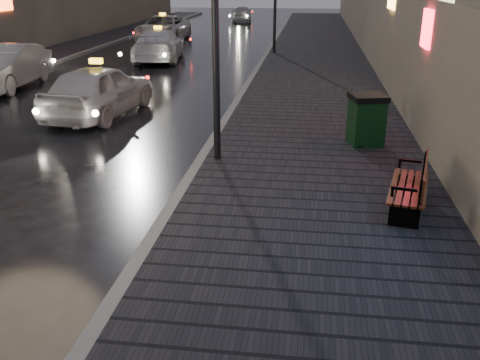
# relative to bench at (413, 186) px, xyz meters

# --- Properties ---
(sidewalk) EXTENTS (4.60, 58.00, 0.15)m
(sidewalk) POSITION_rel_bench_xyz_m (-1.47, 17.14, -0.49)
(sidewalk) COLOR black
(sidewalk) RESTS_ON ground
(curb) EXTENTS (0.20, 58.00, 0.15)m
(curb) POSITION_rel_bench_xyz_m (-3.87, 17.14, -0.49)
(curb) COLOR slate
(curb) RESTS_ON ground
(sidewalk_far) EXTENTS (2.40, 58.00, 0.15)m
(sidewalk_far) POSITION_rel_bench_xyz_m (-14.07, 17.14, -0.49)
(sidewalk_far) COLOR black
(sidewalk_far) RESTS_ON ground
(curb_far) EXTENTS (0.20, 58.00, 0.15)m
(curb_far) POSITION_rel_bench_xyz_m (-12.77, 17.14, -0.49)
(curb_far) COLOR slate
(curb_far) RESTS_ON ground
(bench) EXTENTS (0.89, 1.69, 0.82)m
(bench) POSITION_rel_bench_xyz_m (0.00, 0.00, 0.00)
(bench) COLOR black
(bench) RESTS_ON sidewalk
(trash_bin) EXTENTS (0.88, 0.88, 1.12)m
(trash_bin) POSITION_rel_bench_xyz_m (-0.44, 3.55, 0.15)
(trash_bin) COLOR black
(trash_bin) RESTS_ON sidewalk
(taxi_near) EXTENTS (2.15, 4.38, 1.44)m
(taxi_near) POSITION_rel_bench_xyz_m (-7.46, 5.80, 0.16)
(taxi_near) COLOR silver
(taxi_near) RESTS_ON ground
(car_left_mid) EXTENTS (1.82, 4.50, 1.45)m
(car_left_mid) POSITION_rel_bench_xyz_m (-12.06, 9.05, 0.16)
(car_left_mid) COLOR gray
(car_left_mid) RESTS_ON ground
(taxi_mid) EXTENTS (2.57, 5.02, 1.40)m
(taxi_mid) POSITION_rel_bench_xyz_m (-8.57, 15.82, 0.14)
(taxi_mid) COLOR white
(taxi_mid) RESTS_ON ground
(taxi_far) EXTENTS (2.42, 5.22, 1.45)m
(taxi_far) POSITION_rel_bench_xyz_m (-10.41, 23.38, 0.16)
(taxi_far) COLOR #BCBCC3
(taxi_far) RESTS_ON ground
(car_far) EXTENTS (2.02, 3.98, 1.30)m
(car_far) POSITION_rel_bench_xyz_m (-7.56, 37.04, 0.09)
(car_far) COLOR #9999A0
(car_far) RESTS_ON ground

